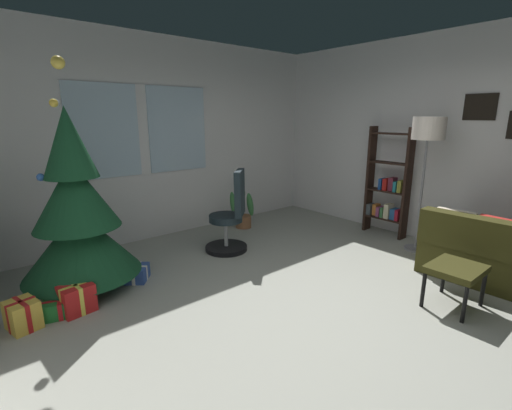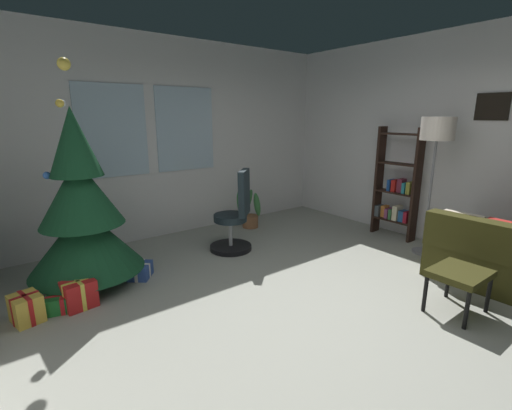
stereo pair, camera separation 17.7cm
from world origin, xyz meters
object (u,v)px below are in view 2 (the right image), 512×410
at_px(gift_box_blue, 140,271).
at_px(floor_lamp, 437,137).
at_px(gift_box_red, 79,294).
at_px(holiday_tree, 82,214).
at_px(office_chair, 235,220).
at_px(bookshelf, 397,190).
at_px(gift_box_gold, 26,308).
at_px(footstool, 459,276).
at_px(gift_box_green, 64,303).
at_px(potted_plant, 249,213).

bearing_deg(gift_box_blue, floor_lamp, -25.40).
bearing_deg(gift_box_red, holiday_tree, 67.26).
xyz_separation_m(office_chair, bookshelf, (2.20, -0.96, 0.29)).
relative_size(gift_box_blue, office_chair, 0.31).
bearing_deg(holiday_tree, bookshelf, -15.25).
bearing_deg(holiday_tree, office_chair, -4.08).
relative_size(bookshelf, floor_lamp, 0.92).
distance_m(gift_box_gold, bookshelf, 4.70).
height_order(footstool, bookshelf, bookshelf).
relative_size(gift_box_green, gift_box_gold, 1.07).
bearing_deg(footstool, floor_lamp, 38.29).
distance_m(floor_lamp, potted_plant, 2.87).
bearing_deg(gift_box_gold, gift_box_green, 2.95).
relative_size(office_chair, floor_lamp, 0.62).
bearing_deg(potted_plant, gift_box_gold, -162.01).
distance_m(gift_box_blue, potted_plant, 2.22).
distance_m(gift_box_blue, office_chair, 1.37).
bearing_deg(potted_plant, gift_box_red, -159.20).
xyz_separation_m(gift_box_gold, office_chair, (2.42, 0.33, 0.30)).
xyz_separation_m(gift_box_gold, potted_plant, (3.17, 1.03, 0.12)).
bearing_deg(gift_box_red, footstool, -38.69).
xyz_separation_m(holiday_tree, gift_box_blue, (0.48, -0.19, -0.69)).
bearing_deg(bookshelf, gift_box_red, 171.56).
relative_size(footstool, gift_box_blue, 1.47).
bearing_deg(gift_box_blue, office_chair, 2.56).
bearing_deg(gift_box_green, bookshelf, -8.55).
distance_m(gift_box_red, potted_plant, 2.94).
distance_m(gift_box_green, gift_box_gold, 0.29).
xyz_separation_m(gift_box_red, potted_plant, (2.75, 1.04, 0.11)).
height_order(office_chair, floor_lamp, floor_lamp).
height_order(gift_box_red, bookshelf, bookshelf).
bearing_deg(gift_box_green, potted_plant, 19.40).
bearing_deg(office_chair, footstool, -73.85).
bearing_deg(potted_plant, floor_lamp, -63.27).
bearing_deg(office_chair, gift_box_gold, -172.35).
distance_m(gift_box_blue, floor_lamp, 3.85).
height_order(holiday_tree, floor_lamp, holiday_tree).
bearing_deg(gift_box_gold, floor_lamp, -16.33).
relative_size(gift_box_blue, potted_plant, 0.55).
xyz_separation_m(footstool, office_chair, (-0.73, 2.53, 0.06)).
bearing_deg(gift_box_gold, gift_box_blue, 13.61).
bearing_deg(gift_box_gold, office_chair, 7.65).
bearing_deg(gift_box_red, floor_lamp, -17.80).
distance_m(gift_box_gold, floor_lamp, 4.72).
distance_m(gift_box_red, floor_lamp, 4.33).
bearing_deg(holiday_tree, gift_box_red, -112.74).
relative_size(footstool, gift_box_green, 1.57).
relative_size(gift_box_blue, bookshelf, 0.21).
bearing_deg(gift_box_blue, footstool, -50.21).
xyz_separation_m(holiday_tree, office_chair, (1.80, -0.13, -0.35)).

